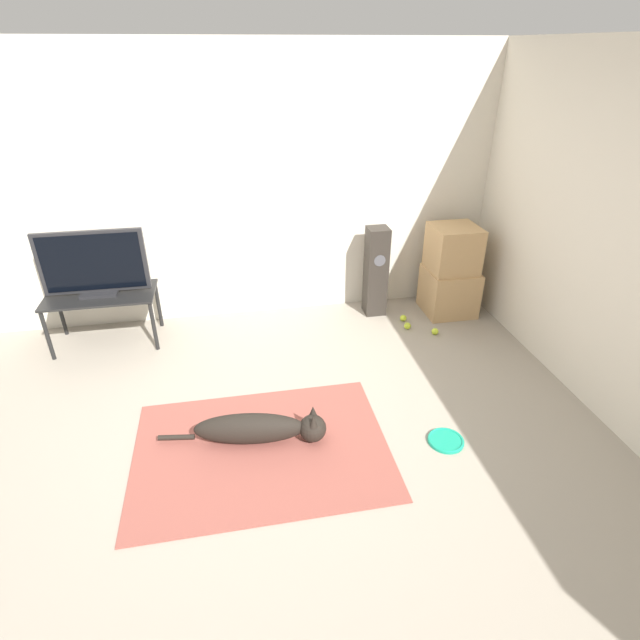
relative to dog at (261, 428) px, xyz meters
name	(u,v)px	position (x,y,z in m)	size (l,w,h in m)	color
ground_plane	(257,448)	(-0.04, -0.06, -0.12)	(12.00, 12.00, 0.00)	#9E9384
wall_back	(231,191)	(-0.04, 2.04, 1.15)	(8.00, 0.06, 2.55)	silver
wall_right	(638,252)	(2.56, -0.06, 1.15)	(0.06, 8.00, 2.55)	silver
area_rug	(262,449)	(-0.01, -0.08, -0.12)	(1.75, 1.27, 0.01)	#934C42
dog	(261,428)	(0.00, 0.00, 0.00)	(1.17, 0.32, 0.25)	black
frisbee	(446,440)	(1.29, -0.25, -0.11)	(0.26, 0.26, 0.03)	#199E7A
cardboard_box_lower	(449,291)	(2.10, 1.64, 0.11)	(0.50, 0.49, 0.47)	tan
cardboard_box_upper	(453,249)	(2.09, 1.65, 0.57)	(0.45, 0.45, 0.46)	tan
floor_speaker	(376,272)	(1.33, 1.76, 0.34)	(0.21, 0.21, 0.92)	#2D2823
tv_stand	(102,300)	(-1.29, 1.64, 0.32)	(0.96, 0.51, 0.50)	black
tv	(93,264)	(-1.29, 1.65, 0.67)	(0.91, 0.20, 0.59)	#232326
tennis_ball_by_boxes	(435,331)	(1.79, 1.19, -0.09)	(0.07, 0.07, 0.07)	#C6E033
tennis_ball_near_speaker	(403,318)	(1.57, 1.51, -0.09)	(0.07, 0.07, 0.07)	#C6E033
tennis_ball_loose_on_carpet	(407,326)	(1.56, 1.35, -0.09)	(0.07, 0.07, 0.07)	#C6E033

